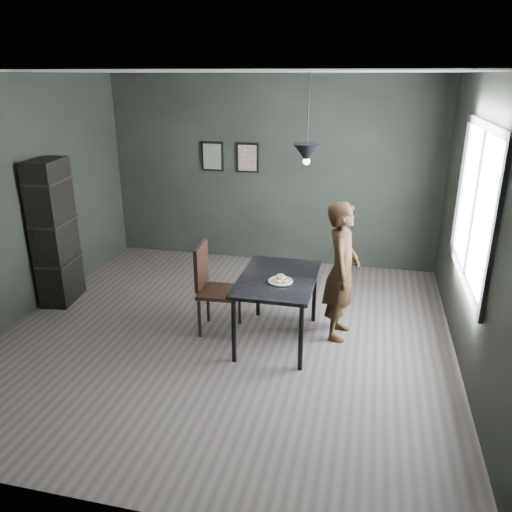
% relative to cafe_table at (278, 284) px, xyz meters
% --- Properties ---
extents(ground, '(5.00, 5.00, 0.00)m').
position_rel_cafe_table_xyz_m(ground, '(-0.60, 0.00, -0.67)').
color(ground, '#3D3734').
rests_on(ground, ground).
extents(back_wall, '(5.00, 0.10, 2.80)m').
position_rel_cafe_table_xyz_m(back_wall, '(-0.60, 2.50, 0.73)').
color(back_wall, black).
rests_on(back_wall, ground).
extents(ceiling, '(5.00, 5.00, 0.02)m').
position_rel_cafe_table_xyz_m(ceiling, '(-0.60, 0.00, 2.13)').
color(ceiling, silver).
rests_on(ceiling, ground).
extents(window_assembly, '(0.04, 1.96, 1.56)m').
position_rel_cafe_table_xyz_m(window_assembly, '(1.87, 0.20, 0.93)').
color(window_assembly, white).
rests_on(window_assembly, ground).
extents(cafe_table, '(0.80, 1.20, 0.75)m').
position_rel_cafe_table_xyz_m(cafe_table, '(0.00, 0.00, 0.00)').
color(cafe_table, black).
rests_on(cafe_table, ground).
extents(white_plate, '(0.23, 0.23, 0.01)m').
position_rel_cafe_table_xyz_m(white_plate, '(0.05, -0.13, 0.08)').
color(white_plate, white).
rests_on(white_plate, cafe_table).
extents(donut_pile, '(0.16, 0.16, 0.07)m').
position_rel_cafe_table_xyz_m(donut_pile, '(0.05, -0.13, 0.12)').
color(donut_pile, beige).
rests_on(donut_pile, white_plate).
extents(woman, '(0.40, 0.58, 1.55)m').
position_rel_cafe_table_xyz_m(woman, '(0.65, 0.27, 0.10)').
color(woman, black).
rests_on(woman, ground).
extents(wood_chair, '(0.47, 0.47, 1.03)m').
position_rel_cafe_table_xyz_m(wood_chair, '(-0.77, 0.07, -0.09)').
color(wood_chair, black).
rests_on(wood_chair, ground).
extents(shelf_unit, '(0.43, 0.65, 1.83)m').
position_rel_cafe_table_xyz_m(shelf_unit, '(-2.92, 0.39, 0.24)').
color(shelf_unit, black).
rests_on(shelf_unit, ground).
extents(pendant_lamp, '(0.28, 0.28, 0.86)m').
position_rel_cafe_table_xyz_m(pendant_lamp, '(0.25, 0.10, 1.38)').
color(pendant_lamp, black).
rests_on(pendant_lamp, ground).
extents(framed_print_left, '(0.34, 0.04, 0.44)m').
position_rel_cafe_table_xyz_m(framed_print_left, '(-1.50, 2.47, 0.93)').
color(framed_print_left, black).
rests_on(framed_print_left, ground).
extents(framed_print_right, '(0.34, 0.04, 0.44)m').
position_rel_cafe_table_xyz_m(framed_print_right, '(-0.95, 2.47, 0.93)').
color(framed_print_right, black).
rests_on(framed_print_right, ground).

